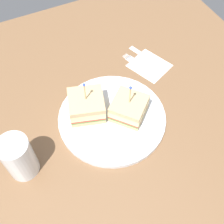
# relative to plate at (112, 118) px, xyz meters

# --- Properties ---
(ground_plane) EXTENTS (1.03, 1.03, 0.02)m
(ground_plane) POSITION_rel_plate_xyz_m (0.00, 0.00, -0.02)
(ground_plane) COLOR brown
(plate) EXTENTS (0.28, 0.28, 0.01)m
(plate) POSITION_rel_plate_xyz_m (0.00, 0.00, 0.00)
(plate) COLOR white
(plate) RESTS_ON ground_plane
(sandwich_half_front) EXTENTS (0.11, 0.11, 0.11)m
(sandwich_half_front) POSITION_rel_plate_xyz_m (-0.01, -0.04, 0.03)
(sandwich_half_front) COLOR tan
(sandwich_half_front) RESTS_ON plate
(sandwich_half_back) EXTENTS (0.11, 0.11, 0.11)m
(sandwich_half_back) POSITION_rel_plate_xyz_m (0.04, 0.05, 0.03)
(sandwich_half_back) COLOR tan
(sandwich_half_back) RESTS_ON plate
(drink_glass) EXTENTS (0.07, 0.07, 0.11)m
(drink_glass) POSITION_rel_plate_xyz_m (-0.03, 0.24, 0.04)
(drink_glass) COLOR gold
(drink_glass) RESTS_ON ground_plane
(napkin) EXTENTS (0.13, 0.13, 0.00)m
(napkin) POSITION_rel_plate_xyz_m (0.12, -0.18, -0.01)
(napkin) COLOR white
(napkin) RESTS_ON ground_plane
(fork) EXTENTS (0.12, 0.05, 0.00)m
(fork) POSITION_rel_plate_xyz_m (0.15, -0.15, -0.00)
(fork) COLOR silver
(fork) RESTS_ON ground_plane
(knife) EXTENTS (0.13, 0.05, 0.00)m
(knife) POSITION_rel_plate_xyz_m (0.16, -0.19, -0.00)
(knife) COLOR silver
(knife) RESTS_ON ground_plane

